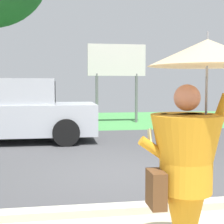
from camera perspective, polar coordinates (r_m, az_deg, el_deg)
name	(u,v)px	position (r m, az deg, el deg)	size (l,w,h in m)	color
ground_plane	(105,147)	(9.45, -1.23, -6.01)	(40.00, 22.00, 0.20)	#424244
monk_pedestrian	(190,157)	(2.90, 13.20, -7.43)	(1.07, 0.98, 2.13)	orange
pickup_truck	(9,113)	(10.44, -17.16, -0.11)	(5.20, 2.28, 1.88)	#ADB2BA
roadside_billboard	(117,66)	(15.05, 0.83, 7.88)	(2.60, 0.12, 3.50)	slate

